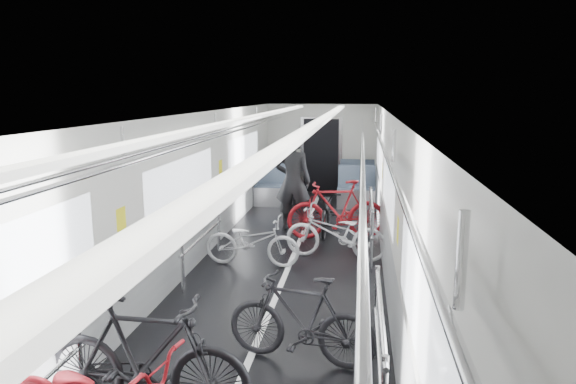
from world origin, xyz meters
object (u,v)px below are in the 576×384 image
Objects in this scene: bike_right_mid at (335,233)px; person_seated at (282,169)px; person_standing at (293,181)px; bike_left_mid at (146,357)px; bike_right_near at (301,319)px; bike_left_far at (252,241)px; bike_aisle at (327,210)px; bike_right_far at (337,210)px.

bike_right_mid is 1.08× the size of person_seated.
bike_left_mid is at bearing 88.47° from person_standing.
bike_right_near is 8.14m from person_seated.
bike_aisle is at bearing -23.59° from bike_left_far.
bike_aisle is at bearing 116.31° from person_seated.
person_standing is 1.25× the size of person_seated.
bike_left_far is 2.36m from person_standing.
bike_right_far is 0.95× the size of person_standing.
person_standing reaches higher than bike_right_near.
bike_right_far is (1.31, 5.64, 0.01)m from bike_left_mid.
bike_right_far reaches higher than bike_right_mid.
bike_aisle is (1.04, 2.16, 0.03)m from bike_left_far.
person_seated is (-0.26, 9.08, 0.23)m from bike_left_mid.
bike_aisle is at bearing 174.01° from person_standing.
bike_right_far reaches higher than bike_aisle.
bike_aisle is 0.84× the size of person_standing.
bike_right_mid is 0.86× the size of person_standing.
person_seated reaches higher than bike_left_far.
bike_right_near reaches higher than bike_aisle.
person_standing is at bearing 104.86° from person_seated.
bike_right_mid is (1.29, 0.50, 0.04)m from bike_left_far.
bike_right_near is at bearing 100.71° from person_standing.
bike_right_near reaches higher than bike_right_mid.
bike_right_mid is at bearing 110.92° from person_seated.
bike_right_far is at bearing 116.30° from person_seated.
bike_right_near is 5.20m from person_standing.
bike_left_far is at bearing 95.38° from person_seated.
person_seated reaches higher than bike_aisle.
person_standing reaches higher than bike_aisle.
bike_left_mid is 3.94m from bike_left_far.
bike_left_mid is 6.23m from person_standing.
bike_right_far reaches higher than bike_right_near.
person_seated is (-1.61, 4.65, 0.34)m from bike_right_mid.
bike_left_mid is at bearing 93.48° from person_seated.
bike_right_far is 3.79m from person_seated.
bike_right_near is 4.57m from bike_right_far.
bike_aisle is (1.10, 6.10, -0.11)m from bike_left_mid.
bike_aisle reaches higher than bike_left_far.
person_seated is (-1.36, 2.99, 0.35)m from bike_aisle.
bike_left_mid is 1.20× the size of bike_left_far.
bike_right_far is 1.13× the size of bike_aisle.
person_standing is (-0.76, 5.12, 0.51)m from bike_right_near.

